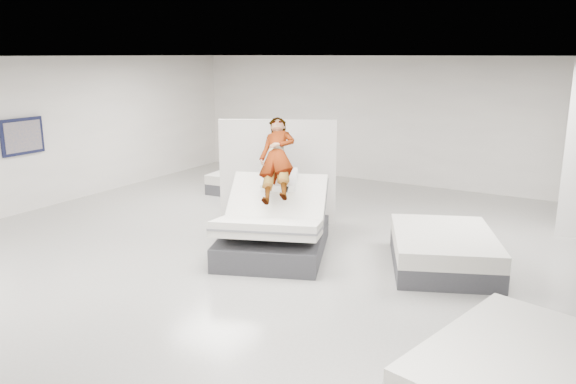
% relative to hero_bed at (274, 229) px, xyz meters
% --- Properties ---
extents(room, '(14.00, 14.04, 3.20)m').
position_rel_hero_bed_xyz_m(room, '(0.16, -0.92, 1.19)').
color(room, '#A7A59E').
rests_on(room, ground).
extents(hero_bed, '(2.32, 2.63, 1.33)m').
position_rel_hero_bed_xyz_m(hero_bed, '(0.00, 0.00, 0.00)').
color(hero_bed, '#38393D').
rests_on(hero_bed, floor).
extents(person, '(1.13, 1.63, 1.50)m').
position_rel_hero_bed_xyz_m(person, '(-0.12, 0.30, 0.91)').
color(person, slate).
rests_on(person, hero_bed).
extents(remote, '(0.10, 0.15, 0.08)m').
position_rel_hero_bed_xyz_m(remote, '(0.22, 0.05, 0.70)').
color(remote, black).
rests_on(remote, person).
extents(divider_panel, '(2.02, 1.16, 2.04)m').
position_rel_hero_bed_xyz_m(divider_panel, '(-0.85, 1.53, 0.60)').
color(divider_panel, silver).
rests_on(divider_panel, floor).
extents(flat_bed_right_far, '(2.17, 2.44, 0.55)m').
position_rel_hero_bed_xyz_m(flat_bed_right_far, '(2.60, 0.79, -0.14)').
color(flat_bed_right_far, '#38393D').
rests_on(flat_bed_right_far, floor).
extents(flat_bed_left_far, '(1.83, 1.44, 0.48)m').
position_rel_hero_bed_xyz_m(flat_bed_left_far, '(-2.69, 3.29, -0.18)').
color(flat_bed_left_far, '#38393D').
rests_on(flat_bed_left_far, floor).
extents(wall_poster, '(0.06, 0.95, 0.75)m').
position_rel_hero_bed_xyz_m(wall_poster, '(-5.77, -0.42, 1.19)').
color(wall_poster, black).
rests_on(wall_poster, wall_left).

